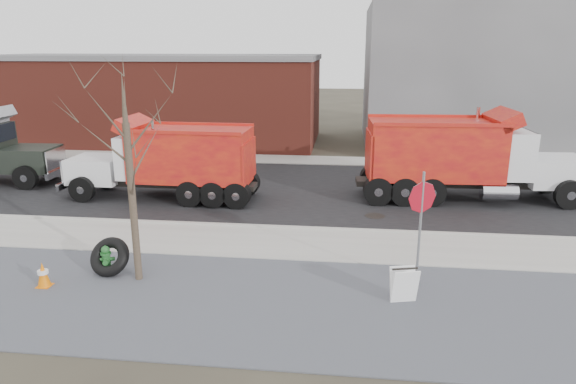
# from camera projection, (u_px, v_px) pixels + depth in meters

# --- Properties ---
(ground) EXTENTS (120.00, 120.00, 0.00)m
(ground) POSITION_uv_depth(u_px,v_px,m) (277.00, 247.00, 15.18)
(ground) COLOR #383328
(ground) RESTS_ON ground
(gravel_verge) EXTENTS (60.00, 5.00, 0.03)m
(gravel_verge) POSITION_uv_depth(u_px,v_px,m) (257.00, 303.00, 11.83)
(gravel_verge) COLOR slate
(gravel_verge) RESTS_ON ground
(sidewalk) EXTENTS (60.00, 2.50, 0.06)m
(sidewalk) POSITION_uv_depth(u_px,v_px,m) (279.00, 243.00, 15.41)
(sidewalk) COLOR #9E9B93
(sidewalk) RESTS_ON ground
(curb) EXTENTS (60.00, 0.15, 0.11)m
(curb) POSITION_uv_depth(u_px,v_px,m) (284.00, 228.00, 16.65)
(curb) COLOR #9E9B93
(curb) RESTS_ON ground
(road) EXTENTS (60.00, 9.40, 0.02)m
(road) POSITION_uv_depth(u_px,v_px,m) (298.00, 190.00, 21.20)
(road) COLOR black
(road) RESTS_ON ground
(far_sidewalk) EXTENTS (60.00, 2.00, 0.06)m
(far_sidewalk) POSITION_uv_depth(u_px,v_px,m) (309.00, 160.00, 26.64)
(far_sidewalk) COLOR #9E9B93
(far_sidewalk) RESTS_ON ground
(building_grey) EXTENTS (12.00, 10.00, 8.00)m
(building_grey) POSITION_uv_depth(u_px,v_px,m) (469.00, 77.00, 30.29)
(building_grey) COLOR gray
(building_grey) RESTS_ON ground
(building_brick) EXTENTS (20.20, 8.20, 5.30)m
(building_brick) POSITION_uv_depth(u_px,v_px,m) (155.00, 98.00, 31.81)
(building_brick) COLOR maroon
(building_brick) RESTS_ON ground
(bare_tree) EXTENTS (3.20, 3.20, 5.20)m
(bare_tree) POSITION_uv_depth(u_px,v_px,m) (128.00, 153.00, 12.15)
(bare_tree) COLOR #382D23
(bare_tree) RESTS_ON ground
(fire_hydrant) EXTENTS (0.44, 0.43, 0.77)m
(fire_hydrant) POSITION_uv_depth(u_px,v_px,m) (106.00, 261.00, 13.33)
(fire_hydrant) COLOR #2A6B28
(fire_hydrant) RESTS_ON ground
(truck_tire) EXTENTS (1.16, 0.99, 1.02)m
(truck_tire) POSITION_uv_depth(u_px,v_px,m) (110.00, 257.00, 13.28)
(truck_tire) COLOR black
(truck_tire) RESTS_ON ground
(stop_sign) EXTENTS (0.69, 0.42, 2.89)m
(stop_sign) POSITION_uv_depth(u_px,v_px,m) (421.00, 210.00, 12.25)
(stop_sign) COLOR gray
(stop_sign) RESTS_ON ground
(sandwich_board) EXTENTS (0.68, 0.52, 0.84)m
(sandwich_board) POSITION_uv_depth(u_px,v_px,m) (404.00, 285.00, 11.76)
(sandwich_board) COLOR white
(sandwich_board) RESTS_ON ground
(traffic_cone_near) EXTENTS (0.34, 0.34, 0.65)m
(traffic_cone_near) POSITION_uv_depth(u_px,v_px,m) (43.00, 275.00, 12.57)
(traffic_cone_near) COLOR orange
(traffic_cone_near) RESTS_ON ground
(dump_truck_red_a) EXTENTS (8.58, 2.74, 3.45)m
(dump_truck_red_a) POSITION_uv_depth(u_px,v_px,m) (462.00, 155.00, 19.45)
(dump_truck_red_a) COLOR black
(dump_truck_red_a) RESTS_ON ground
(dump_truck_red_b) EXTENTS (7.44, 2.33, 3.14)m
(dump_truck_red_b) POSITION_uv_depth(u_px,v_px,m) (170.00, 158.00, 19.58)
(dump_truck_red_b) COLOR black
(dump_truck_red_b) RESTS_ON ground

